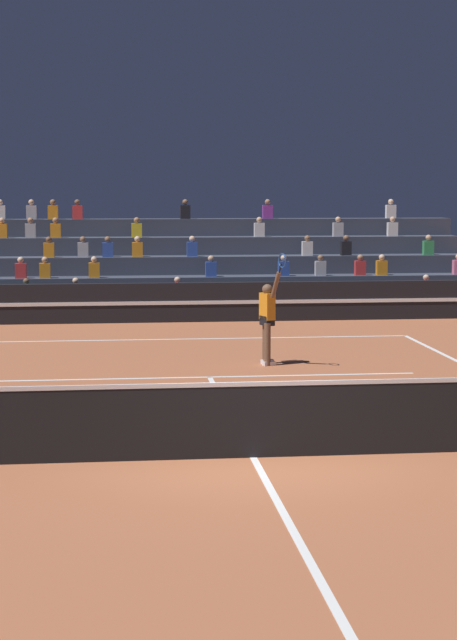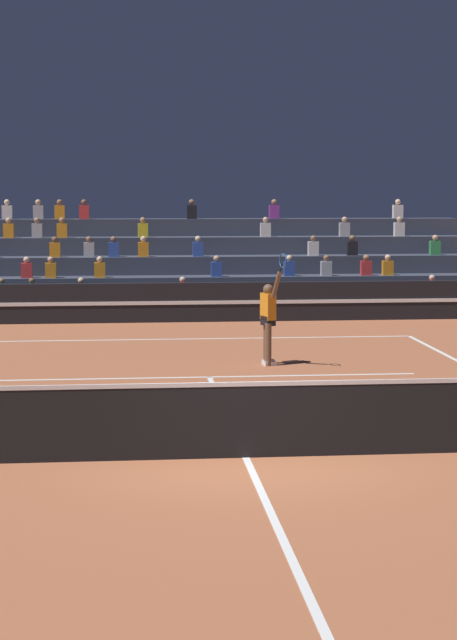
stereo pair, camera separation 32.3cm
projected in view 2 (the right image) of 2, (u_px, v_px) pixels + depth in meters
ground_plane at (246, 458)px, 14.72m from camera, size 120.00×120.00×0.00m
court_lines at (246, 457)px, 14.72m from camera, size 11.10×23.90×0.01m
tennis_net at (246, 419)px, 14.65m from camera, size 12.00×0.10×1.10m
sponsor_banner_wall at (184, 302)px, 29.89m from camera, size 18.00×0.26×1.10m
bleacher_stand at (177, 275)px, 33.59m from camera, size 18.55×4.75×3.38m
tennis_player at (268, 319)px, 22.43m from camera, size 0.46×1.06×2.45m
tennis_ball at (11, 439)px, 15.71m from camera, size 0.07×0.07×0.07m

